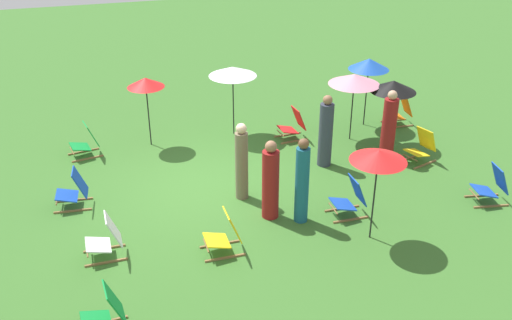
# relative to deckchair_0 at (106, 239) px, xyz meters

# --- Properties ---
(ground_plane) EXTENTS (40.00, 40.00, 0.00)m
(ground_plane) POSITION_rel_deckchair_0_xyz_m (-1.94, 2.20, -0.37)
(ground_plane) COLOR #386B28
(deckchair_0) EXTENTS (0.49, 0.77, 0.83)m
(deckchair_0) POSITION_rel_deckchair_0_xyz_m (0.00, 0.00, 0.00)
(deckchair_0) COLOR olive
(deckchair_0) RESTS_ON ground
(deckchair_1) EXTENTS (0.53, 0.79, 0.83)m
(deckchair_1) POSITION_rel_deckchair_0_xyz_m (-3.78, 4.95, 0.00)
(deckchair_1) COLOR olive
(deckchair_1) RESTS_ON ground
(deckchair_2) EXTENTS (0.48, 0.76, 0.83)m
(deckchair_2) POSITION_rel_deckchair_0_xyz_m (0.48, 2.07, 0.00)
(deckchair_2) COLOR olive
(deckchair_2) RESTS_ON ground
(deckchair_3) EXTENTS (0.49, 0.76, 0.83)m
(deckchair_3) POSITION_rel_deckchair_0_xyz_m (-0.01, 4.79, 0.00)
(deckchair_3) COLOR olive
(deckchair_3) RESTS_ON ground
(deckchair_4) EXTENTS (0.69, 0.87, 0.83)m
(deckchair_4) POSITION_rel_deckchair_0_xyz_m (-1.68, 7.42, 0.00)
(deckchair_4) COLOR olive
(deckchair_4) RESTS_ON ground
(deckchair_5) EXTENTS (0.60, 0.83, 0.83)m
(deckchair_5) POSITION_rel_deckchair_0_xyz_m (0.39, 7.84, 0.00)
(deckchair_5) COLOR olive
(deckchair_5) RESTS_ON ground
(deckchair_6) EXTENTS (0.53, 0.79, 0.83)m
(deckchair_6) POSITION_rel_deckchair_0_xyz_m (-3.81, 8.06, 0.00)
(deckchair_6) COLOR olive
(deckchair_6) RESTS_ON ground
(deckchair_7) EXTENTS (0.54, 0.80, 0.83)m
(deckchair_7) POSITION_rel_deckchair_0_xyz_m (-1.95, -0.53, 0.00)
(deckchair_7) COLOR olive
(deckchair_7) RESTS_ON ground
(deckchair_9) EXTENTS (0.61, 0.84, 0.83)m
(deckchair_9) POSITION_rel_deckchair_0_xyz_m (-4.31, -0.20, 0.00)
(deckchair_9) COLOR olive
(deckchair_9) RESTS_ON ground
(deckchair_10) EXTENTS (0.53, 0.80, 0.83)m
(deckchair_10) POSITION_rel_deckchair_0_xyz_m (1.97, -0.13, 0.00)
(deckchair_10) COLOR olive
(deckchair_10) RESTS_ON ground
(umbrella_0) EXTENTS (1.29, 1.29, 1.76)m
(umbrella_0) POSITION_rel_deckchair_0_xyz_m (-3.31, 6.35, 1.26)
(umbrella_0) COLOR black
(umbrella_0) RESTS_ON ground
(umbrella_1) EXTENTS (0.91, 0.91, 1.78)m
(umbrella_1) POSITION_rel_deckchair_0_xyz_m (-4.47, 1.37, 1.29)
(umbrella_1) COLOR black
(umbrella_1) RESTS_ON ground
(umbrella_2) EXTENTS (1.04, 1.04, 1.86)m
(umbrella_2) POSITION_rel_deckchair_0_xyz_m (0.85, 4.83, 1.38)
(umbrella_2) COLOR black
(umbrella_2) RESTS_ON ground
(umbrella_3) EXTENTS (1.13, 1.13, 1.68)m
(umbrella_3) POSITION_rel_deckchair_0_xyz_m (-2.80, 7.16, 1.17)
(umbrella_3) COLOR black
(umbrella_3) RESTS_ON ground
(umbrella_4) EXTENTS (1.22, 1.22, 1.84)m
(umbrella_4) POSITION_rel_deckchair_0_xyz_m (-4.51, 3.56, 1.35)
(umbrella_4) COLOR black
(umbrella_4) RESTS_ON ground
(umbrella_5) EXTENTS (1.07, 1.07, 1.87)m
(umbrella_5) POSITION_rel_deckchair_0_xyz_m (-4.06, 7.12, 1.35)
(umbrella_5) COLOR black
(umbrella_5) RESTS_ON ground
(person_0) EXTENTS (0.45, 0.45, 1.75)m
(person_0) POSITION_rel_deckchair_0_xyz_m (-2.18, 5.16, 0.45)
(person_0) COLOR #333847
(person_0) RESTS_ON ground
(person_1) EXTENTS (0.48, 0.48, 1.74)m
(person_1) POSITION_rel_deckchair_0_xyz_m (-2.06, 6.72, 0.44)
(person_1) COLOR maroon
(person_1) RESTS_ON ground
(person_2) EXTENTS (0.27, 0.27, 1.72)m
(person_2) POSITION_rel_deckchair_0_xyz_m (-1.30, 2.89, 0.46)
(person_2) COLOR #72664C
(person_2) RESTS_ON ground
(person_3) EXTENTS (0.47, 0.47, 1.68)m
(person_3) POSITION_rel_deckchair_0_xyz_m (-0.41, 3.23, 0.42)
(person_3) COLOR maroon
(person_3) RESTS_ON ground
(person_4) EXTENTS (0.34, 0.34, 1.80)m
(person_4) POSITION_rel_deckchair_0_xyz_m (-0.09, 3.77, 0.49)
(person_4) COLOR #195972
(person_4) RESTS_ON ground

